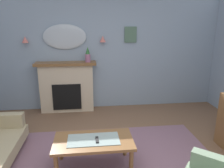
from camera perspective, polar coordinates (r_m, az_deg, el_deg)
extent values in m
cube|color=#8C9EB2|center=(5.19, -3.18, 8.13)|extent=(6.63, 0.10, 2.65)
cube|color=#7F5B6B|center=(3.32, 0.01, -21.22)|extent=(3.20, 2.40, 0.01)
cube|color=beige|center=(5.16, -11.70, -1.05)|extent=(1.20, 0.28, 1.10)
cube|color=black|center=(5.11, -11.69, -3.20)|extent=(0.64, 0.12, 0.60)
cube|color=brown|center=(5.01, -12.08, 5.26)|extent=(1.36, 0.36, 0.06)
cylinder|color=#9E6084|center=(4.94, -6.37, 6.79)|extent=(0.12, 0.12, 0.18)
cone|color=#2D6633|center=(4.92, -6.42, 8.74)|extent=(0.10, 0.10, 0.16)
ellipsoid|color=#B2BCC6|center=(5.09, -12.30, 12.00)|extent=(0.96, 0.06, 0.56)
cone|color=#D17066|center=(5.19, -21.86, 10.77)|extent=(0.14, 0.14, 0.14)
cone|color=#D17066|center=(5.03, -2.44, 11.72)|extent=(0.14, 0.14, 0.14)
cube|color=#4C6B56|center=(5.17, 4.88, 12.78)|extent=(0.28, 0.03, 0.36)
cube|color=brown|center=(3.13, -4.87, -14.68)|extent=(1.10, 0.60, 0.04)
cube|color=#8C9E99|center=(3.12, -4.88, -14.30)|extent=(0.72, 0.36, 0.01)
cylinder|color=brown|center=(3.08, -14.39, -20.61)|extent=(0.06, 0.06, 0.40)
cylinder|color=brown|center=(3.10, 5.06, -19.90)|extent=(0.06, 0.06, 0.40)
cylinder|color=brown|center=(3.48, -13.34, -15.97)|extent=(0.06, 0.06, 0.40)
cylinder|color=brown|center=(3.49, 3.44, -15.39)|extent=(0.06, 0.06, 0.40)
cube|color=black|center=(3.09, -3.94, -14.44)|extent=(0.04, 0.16, 0.02)
cube|color=tan|center=(4.21, -27.15, -8.53)|extent=(0.76, 0.17, 0.24)
cylinder|color=brown|center=(4.23, -22.21, -13.03)|extent=(0.07, 0.07, 0.10)
cube|color=gray|center=(3.03, 27.12, -18.81)|extent=(0.64, 0.58, 0.22)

